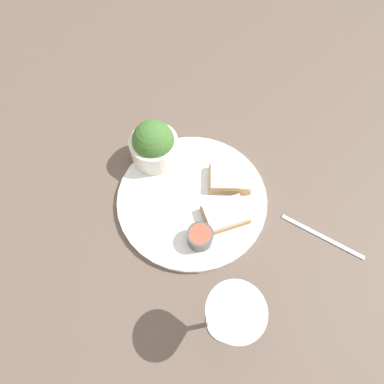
# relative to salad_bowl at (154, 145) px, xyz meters

# --- Properties ---
(ground_plane) EXTENTS (4.00, 4.00, 0.00)m
(ground_plane) POSITION_rel_salad_bowl_xyz_m (-0.05, 0.13, -0.06)
(ground_plane) COLOR brown
(dinner_plate) EXTENTS (0.32, 0.32, 0.01)m
(dinner_plate) POSITION_rel_salad_bowl_xyz_m (-0.05, 0.13, -0.05)
(dinner_plate) COLOR white
(dinner_plate) RESTS_ON ground_plane
(salad_bowl) EXTENTS (0.11, 0.11, 0.10)m
(salad_bowl) POSITION_rel_salad_bowl_xyz_m (0.00, 0.00, 0.00)
(salad_bowl) COLOR silver
(salad_bowl) RESTS_ON dinner_plate
(sauce_ramekin) EXTENTS (0.05, 0.05, 0.03)m
(sauce_ramekin) POSITION_rel_salad_bowl_xyz_m (-0.03, 0.22, -0.02)
(sauce_ramekin) COLOR #4C4C4C
(sauce_ramekin) RESTS_ON dinner_plate
(cheese_toast_near) EXTENTS (0.11, 0.09, 0.03)m
(cheese_toast_near) POSITION_rel_salad_bowl_xyz_m (-0.14, 0.11, -0.03)
(cheese_toast_near) COLOR tan
(cheese_toast_near) RESTS_ON dinner_plate
(cheese_toast_far) EXTENTS (0.09, 0.06, 0.03)m
(cheese_toast_far) POSITION_rel_salad_bowl_xyz_m (-0.10, 0.19, -0.03)
(cheese_toast_far) COLOR tan
(cheese_toast_far) RESTS_ON dinner_plate
(wine_glass) EXTENTS (0.09, 0.09, 0.15)m
(wine_glass) POSITION_rel_salad_bowl_xyz_m (-0.03, 0.38, 0.05)
(wine_glass) COLOR silver
(wine_glass) RESTS_ON ground_plane
(fork) EXTENTS (0.12, 0.14, 0.01)m
(fork) POSITION_rel_salad_bowl_xyz_m (-0.28, 0.29, -0.05)
(fork) COLOR silver
(fork) RESTS_ON ground_plane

